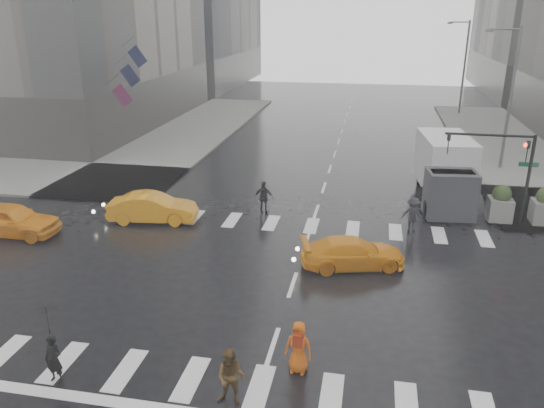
% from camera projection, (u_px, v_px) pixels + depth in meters
% --- Properties ---
extents(ground, '(120.00, 120.00, 0.00)m').
position_uv_depth(ground, '(293.00, 285.00, 20.27)').
color(ground, black).
rests_on(ground, ground).
extents(sidewalk_nw, '(35.00, 35.00, 0.15)m').
position_uv_depth(sidewalk_nw, '(73.00, 149.00, 39.86)').
color(sidewalk_nw, slate).
rests_on(sidewalk_nw, ground).
extents(road_markings, '(18.00, 48.00, 0.01)m').
position_uv_depth(road_markings, '(293.00, 285.00, 20.27)').
color(road_markings, silver).
rests_on(road_markings, ground).
extents(traffic_signal_pole, '(4.45, 0.42, 4.50)m').
position_uv_depth(traffic_signal_pole, '(509.00, 161.00, 24.93)').
color(traffic_signal_pole, black).
rests_on(traffic_signal_pole, ground).
extents(street_lamp_near, '(2.15, 0.22, 9.00)m').
position_uv_depth(street_lamp_near, '(509.00, 94.00, 33.22)').
color(street_lamp_near, '#59595B').
rests_on(street_lamp_near, ground).
extents(street_lamp_far, '(2.15, 0.22, 9.00)m').
position_uv_depth(street_lamp_far, '(463.00, 64.00, 51.65)').
color(street_lamp_far, '#59595B').
rests_on(street_lamp_far, ground).
extents(planter_west, '(1.10, 1.10, 1.80)m').
position_uv_depth(planter_west, '(458.00, 201.00, 26.24)').
color(planter_west, slate).
rests_on(planter_west, ground).
extents(planter_mid, '(1.10, 1.10, 1.80)m').
position_uv_depth(planter_mid, '(500.00, 204.00, 25.88)').
color(planter_mid, slate).
rests_on(planter_mid, ground).
extents(planter_east, '(1.10, 1.10, 1.80)m').
position_uv_depth(planter_east, '(544.00, 206.00, 25.53)').
color(planter_east, slate).
rests_on(planter_east, ground).
extents(flag_cluster, '(2.87, 3.06, 4.69)m').
position_uv_depth(flag_cluster, '(126.00, 73.00, 38.07)').
color(flag_cluster, '#59595B').
rests_on(flag_cluster, ground).
extents(pedestrian_black, '(1.06, 1.07, 2.43)m').
position_uv_depth(pedestrian_black, '(49.00, 330.00, 14.44)').
color(pedestrian_black, black).
rests_on(pedestrian_black, ground).
extents(pedestrian_brown, '(0.81, 0.63, 1.65)m').
position_uv_depth(pedestrian_brown, '(231.00, 377.00, 13.90)').
color(pedestrian_brown, '#4D371B').
rests_on(pedestrian_brown, ground).
extents(pedestrian_orange, '(0.83, 0.57, 1.61)m').
position_uv_depth(pedestrian_orange, '(298.00, 347.00, 15.16)').
color(pedestrian_orange, '#C8500E').
rests_on(pedestrian_orange, ground).
extents(pedestrian_far_a, '(1.03, 0.65, 1.72)m').
position_uv_depth(pedestrian_far_a, '(264.00, 198.00, 27.10)').
color(pedestrian_far_a, black).
rests_on(pedestrian_far_a, ground).
extents(pedestrian_far_b, '(1.26, 0.99, 1.71)m').
position_uv_depth(pedestrian_far_b, '(413.00, 215.00, 24.83)').
color(pedestrian_far_b, black).
rests_on(pedestrian_far_b, ground).
extents(taxi_front, '(4.49, 1.88, 1.52)m').
position_uv_depth(taxi_front, '(11.00, 220.00, 24.53)').
color(taxi_front, orange).
rests_on(taxi_front, ground).
extents(taxi_mid, '(4.48, 2.11, 1.42)m').
position_uv_depth(taxi_mid, '(153.00, 208.00, 26.12)').
color(taxi_mid, orange).
rests_on(taxi_mid, ground).
extents(taxi_rear, '(4.06, 2.66, 1.23)m').
position_uv_depth(taxi_rear, '(353.00, 253.00, 21.52)').
color(taxi_rear, orange).
rests_on(taxi_rear, ground).
extents(box_truck, '(2.44, 6.51, 3.46)m').
position_uv_depth(box_truck, '(446.00, 170.00, 28.35)').
color(box_truck, silver).
rests_on(box_truck, ground).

